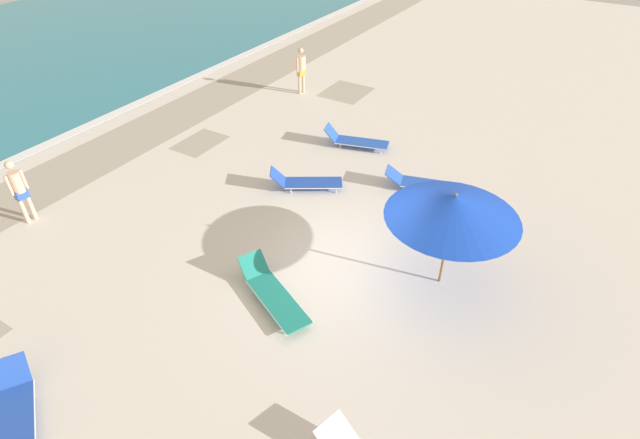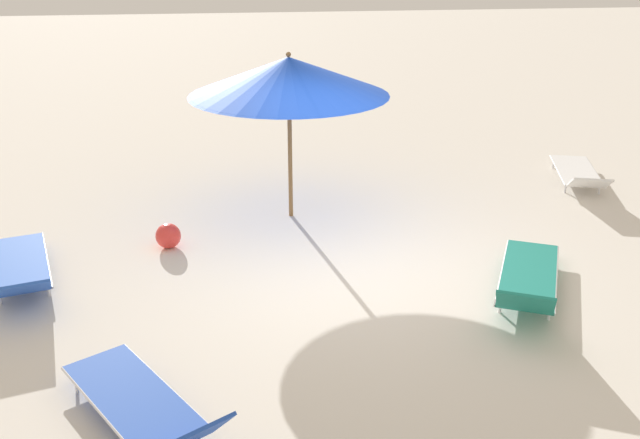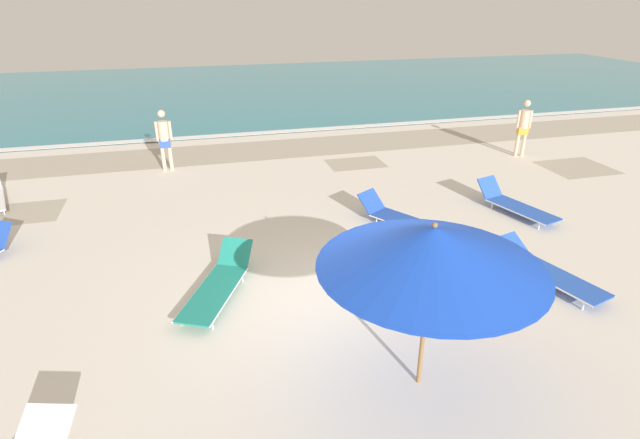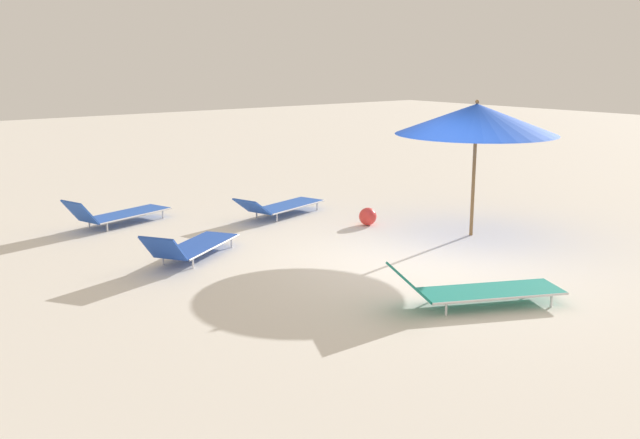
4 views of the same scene
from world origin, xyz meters
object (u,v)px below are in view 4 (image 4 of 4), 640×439
(sun_lounger_under_umbrella, at_px, (474,289))
(sun_lounger_mid_beach_pair_b, at_px, (191,246))
(sun_lounger_mid_beach_pair_a, at_px, (280,206))
(beach_ball, at_px, (368,216))
(sun_lounger_beside_umbrella, at_px, (117,214))
(beach_umbrella, at_px, (476,119))

(sun_lounger_under_umbrella, bearing_deg, sun_lounger_mid_beach_pair_b, 49.50)
(sun_lounger_under_umbrella, distance_m, sun_lounger_mid_beach_pair_b, 4.43)
(sun_lounger_mid_beach_pair_a, bearing_deg, sun_lounger_under_umbrella, 153.69)
(sun_lounger_mid_beach_pair_a, bearing_deg, beach_ball, -168.54)
(sun_lounger_under_umbrella, distance_m, sun_lounger_mid_beach_pair_a, 5.83)
(sun_lounger_under_umbrella, height_order, sun_lounger_beside_umbrella, sun_lounger_beside_umbrella)
(sun_lounger_mid_beach_pair_a, distance_m, sun_lounger_mid_beach_pair_b, 3.31)
(sun_lounger_under_umbrella, distance_m, sun_lounger_beside_umbrella, 7.20)
(beach_umbrella, height_order, sun_lounger_under_umbrella, beach_umbrella)
(sun_lounger_beside_umbrella, bearing_deg, sun_lounger_mid_beach_pair_a, -129.93)
(beach_umbrella, height_order, sun_lounger_mid_beach_pair_b, beach_umbrella)
(beach_umbrella, relative_size, sun_lounger_beside_umbrella, 1.29)
(sun_lounger_mid_beach_pair_a, xyz_separation_m, sun_lounger_mid_beach_pair_b, (-1.67, 2.85, 0.01))
(beach_umbrella, relative_size, sun_lounger_mid_beach_pair_a, 1.25)
(sun_lounger_under_umbrella, height_order, sun_lounger_mid_beach_pair_a, sun_lounger_under_umbrella)
(beach_umbrella, bearing_deg, sun_lounger_mid_beach_pair_a, 27.80)
(sun_lounger_beside_umbrella, bearing_deg, sun_lounger_mid_beach_pair_b, 163.31)
(sun_lounger_mid_beach_pair_b, distance_m, beach_ball, 3.69)
(beach_umbrella, xyz_separation_m, sun_lounger_under_umbrella, (-2.41, 2.82, -1.81))
(sun_lounger_beside_umbrella, relative_size, beach_ball, 6.47)
(sun_lounger_under_umbrella, relative_size, sun_lounger_mid_beach_pair_b, 1.11)
(beach_ball, bearing_deg, beach_umbrella, -151.65)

